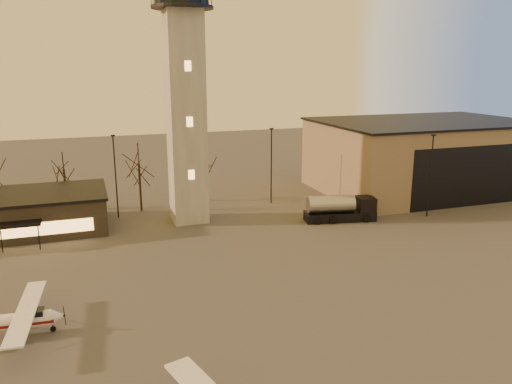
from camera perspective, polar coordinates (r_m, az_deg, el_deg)
ground at (r=34.14m, az=3.17°, el=-17.63°), size 220.00×220.00×0.00m
control_tower at (r=57.88m, az=-8.14°, el=12.42°), size 6.80×6.80×32.60m
hangar at (r=77.97m, az=18.53°, el=3.99°), size 30.60×20.60×10.30m
light_poles at (r=60.27m, az=-7.50°, el=2.03°), size 58.50×12.25×10.14m
tree_row at (r=67.07m, az=-20.95°, el=2.91°), size 37.20×9.20×8.80m
cessna_rear at (r=38.74m, az=-25.14°, el=-13.41°), size 7.70×9.72×2.67m
fuel_truck at (r=60.44m, az=9.55°, el=-2.09°), size 8.72×4.05×3.12m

